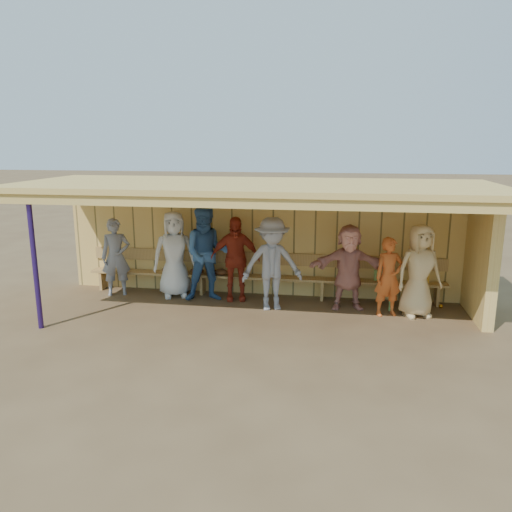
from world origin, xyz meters
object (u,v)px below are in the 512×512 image
Objects in this scene: player_b at (174,254)px; player_h at (419,271)px; player_d at (235,259)px; player_e at (272,264)px; bench at (262,272)px; player_c at (207,254)px; player_a at (116,257)px; player_f at (349,267)px; player_g at (389,277)px.

player_b reaches higher than player_h.
player_d is 0.96m from player_e.
player_c is at bearing -155.55° from bench.
player_a is 0.94× the size of player_d.
player_h reaches higher than player_a.
player_d is (2.59, 0.05, 0.05)m from player_a.
player_f is at bearing -23.57° from player_a.
player_c reaches higher than player_a.
player_c is 2.87m from player_f.
player_c is 3.63m from player_g.
player_c reaches higher than player_e.
player_c reaches higher than player_b.
bench is (1.82, 0.31, -0.39)m from player_b.
player_f reaches higher than player_g.
player_d is 0.71m from bench.
player_b is 1.00× the size of player_e.
player_g is at bearing 166.63° from player_h.
player_h is at bearing -26.40° from player_b.
player_c is 1.32× the size of player_g.
player_a is 1.28m from player_b.
player_b reaches higher than player_f.
player_d reaches higher than bench.
player_f is at bearing 140.32° from player_g.
player_c is at bearing 171.65° from player_f.
player_h is (4.92, -0.48, -0.03)m from player_b.
player_b is 0.79m from player_c.
player_f is (1.48, 0.27, -0.07)m from player_e.
player_h is (1.29, -0.23, 0.04)m from player_f.
player_a is 3.45m from player_e.
player_g is 0.20× the size of bench.
player_d is (1.31, -0.04, -0.04)m from player_b.
player_g is at bearing -27.73° from player_b.
player_a is 6.20m from player_h.
player_d is 2.32m from player_f.
player_g is at bearing -27.96° from player_f.
player_e is 0.96m from bench.
player_g is (0.74, -0.28, -0.09)m from player_f.
player_e is at bearing 160.95° from player_g.
player_c is 4.17m from player_h.
player_a is 0.98× the size of player_f.
player_a is 0.83× the size of player_c.
player_a is 3.14m from bench.
player_a reaches higher than player_g.
player_f is 1.12× the size of player_g.
player_g is at bearing -22.45° from player_c.
player_a is at bearing 169.29° from player_d.
player_d is at bearing -22.80° from player_b.
player_d is 3.63m from player_h.
player_g is (4.37, -0.53, -0.16)m from player_b.
player_d is at bearing 133.59° from player_e.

